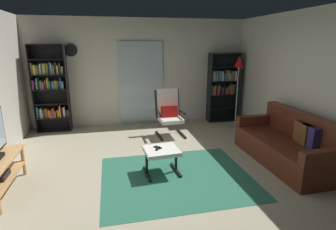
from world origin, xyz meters
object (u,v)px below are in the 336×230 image
lounge_armchair (169,111)px  floor_lamp_by_shelf (239,69)px  bookshelf_near_tv (50,89)px  ottoman (162,153)px  leather_sofa (288,145)px  cell_phone (158,147)px  bookshelf_near_sofa (222,86)px  wall_clock (71,50)px  tv_remote (158,148)px

lounge_armchair → floor_lamp_by_shelf: size_ratio=0.59×
bookshelf_near_tv → lounge_armchair: 2.77m
ottoman → bookshelf_near_tv: bearing=127.6°
bookshelf_near_tv → leather_sofa: 5.12m
bookshelf_near_tv → cell_phone: (2.01, -2.61, -0.58)m
bookshelf_near_sofa → wall_clock: bearing=176.7°
wall_clock → ottoman: bearing=-61.2°
leather_sofa → floor_lamp_by_shelf: (-0.02, 1.97, 1.13)m
cell_phone → wall_clock: (-1.51, 2.77, 1.43)m
leather_sofa → wall_clock: 5.00m
tv_remote → wall_clock: (-1.50, 2.82, 1.43)m
cell_phone → wall_clock: wall_clock is taller
tv_remote → floor_lamp_by_shelf: 3.11m
bookshelf_near_sofa → tv_remote: 3.45m
bookshelf_near_tv → ottoman: (2.06, -2.67, -0.65)m
bookshelf_near_tv → cell_phone: bookshelf_near_tv is taller
lounge_armchair → wall_clock: (-2.09, 1.01, 1.32)m
bookshelf_near_sofa → wall_clock: 3.81m
lounge_armchair → leather_sofa: bearing=-48.2°
tv_remote → cell_phone: bearing=100.2°
leather_sofa → lounge_armchair: bearing=131.8°
bookshelf_near_sofa → ottoman: bearing=-129.1°
leather_sofa → wall_clock: wall_clock is taller
wall_clock → tv_remote: bearing=-62.0°
lounge_armchair → tv_remote: 1.90m
tv_remote → floor_lamp_by_shelf: (2.26, 1.89, 1.01)m
leather_sofa → tv_remote: bearing=178.1°
floor_lamp_by_shelf → bookshelf_near_tv: bearing=169.8°
bookshelf_near_tv → bookshelf_near_sofa: bearing=-0.7°
bookshelf_near_tv → cell_phone: 3.34m
lounge_armchair → ottoman: (-0.53, -1.82, -0.19)m
bookshelf_near_sofa → tv_remote: bearing=-130.0°
bookshelf_near_sofa → wall_clock: wall_clock is taller
tv_remote → leather_sofa: bearing=21.6°
floor_lamp_by_shelf → wall_clock: 3.89m
floor_lamp_by_shelf → bookshelf_near_sofa: bearing=95.1°
tv_remote → floor_lamp_by_shelf: bearing=63.5°
bookshelf_near_sofa → ottoman: (-2.13, -2.63, -0.60)m
wall_clock → lounge_armchair: bearing=-25.9°
leather_sofa → wall_clock: size_ratio=6.82×
ottoman → floor_lamp_by_shelf: floor_lamp_by_shelf is taller
bookshelf_near_tv → bookshelf_near_sofa: 4.19m
bookshelf_near_sofa → lounge_armchair: size_ratio=1.74×
leather_sofa → tv_remote: 2.27m
bookshelf_near_sofa → tv_remote: (-2.19, -2.61, -0.52)m
bookshelf_near_sofa → lounge_armchair: bookshelf_near_sofa is taller
bookshelf_near_sofa → ottoman: bookshelf_near_sofa is taller
bookshelf_near_sofa → floor_lamp_by_shelf: bookshelf_near_sofa is taller
bookshelf_near_sofa → floor_lamp_by_shelf: bearing=-84.9°
bookshelf_near_sofa → cell_phone: 3.40m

